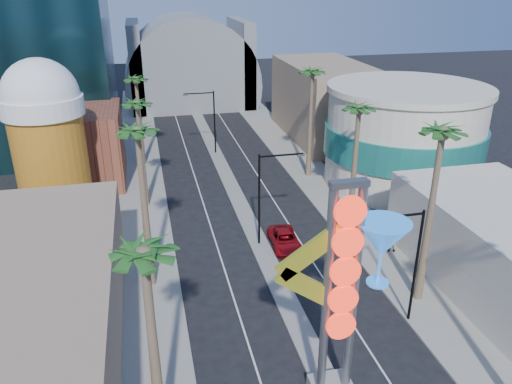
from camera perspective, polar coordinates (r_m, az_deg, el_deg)
name	(u,v)px	position (r m, az deg, el deg)	size (l,w,h in m)	color
sidewalk_west	(141,186)	(54.77, -13.06, 0.64)	(5.00, 100.00, 0.15)	gray
sidewalk_east	(309,172)	(57.65, 6.12, 2.30)	(5.00, 100.00, 0.15)	gray
median	(223,169)	(58.18, -3.74, 2.59)	(1.60, 84.00, 0.15)	gray
storefront_west	(21,336)	(30.55, -25.31, -14.70)	(10.00, 28.00, 6.00)	#9A7B63
brick_filler_west	(74,147)	(56.76, -20.04, 4.85)	(10.00, 10.00, 8.00)	brown
filler_east	(326,101)	(70.06, 7.96, 10.24)	(10.00, 20.00, 10.00)	#9A7B63
beer_mug	(47,134)	(48.25, -22.75, 6.11)	(7.00, 7.00, 14.50)	#AD7117
turquoise_building	(403,136)	(55.07, 16.49, 6.13)	(16.60, 16.60, 10.60)	beige
canopy	(190,79)	(89.65, -7.52, 12.69)	(22.00, 16.00, 22.00)	slate
neon_sign	(358,280)	(24.83, 11.53, -9.85)	(6.53, 2.60, 12.55)	gray
streetlight_0	(266,191)	(40.12, 1.13, 0.15)	(3.79, 0.25, 8.00)	black
streetlight_1	(210,116)	(62.30, -5.29, 8.59)	(3.79, 0.25, 8.00)	black
streetlight_2	(410,257)	(32.37, 17.23, -7.16)	(3.45, 0.25, 8.00)	black
palm_0	(145,269)	(20.76, -12.55, -8.56)	(2.40, 2.40, 11.70)	brown
palm_1	(138,143)	(33.23, -13.30, 5.45)	(2.40, 2.40, 12.70)	brown
palm_2	(138,111)	(47.08, -13.38, 8.98)	(2.40, 2.40, 11.20)	brown
palm_3	(136,85)	(58.81, -13.52, 11.78)	(2.40, 2.40, 11.20)	brown
palm_5	(441,145)	(32.52, 20.37, 5.03)	(2.40, 2.40, 13.20)	brown
palm_6	(359,117)	(42.97, 11.64, 8.40)	(2.40, 2.40, 11.70)	brown
palm_7	(312,80)	(53.64, 6.45, 12.65)	(2.40, 2.40, 12.70)	brown
red_pickup	(285,240)	(41.55, 3.32, -5.48)	(2.22, 4.82, 1.34)	#A80C15
pedestrian_a	(492,322)	(35.14, 25.34, -13.26)	(0.65, 0.43, 1.78)	gray
pedestrian_b	(391,241)	(42.01, 15.18, -5.43)	(0.86, 0.67, 1.76)	gray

